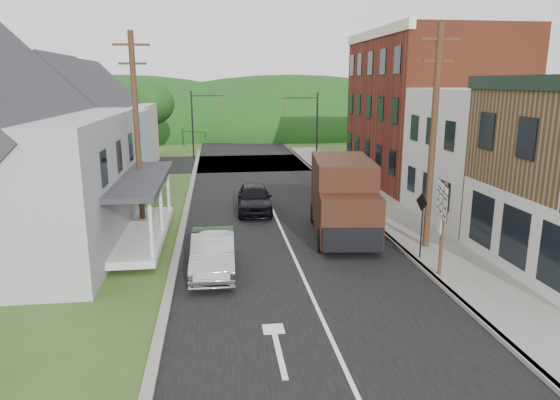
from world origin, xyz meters
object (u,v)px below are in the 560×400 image
object	(u,v)px
silver_sedan	(213,253)
warning_sign	(422,217)
route_sign_cluster	(442,215)
dark_sedan	(254,198)
delivery_van	(343,198)

from	to	relation	value
silver_sedan	warning_sign	distance (m)	8.03
route_sign_cluster	warning_sign	distance (m)	1.79
dark_sedan	warning_sign	world-z (taller)	warning_sign
silver_sedan	delivery_van	distance (m)	6.98
route_sign_cluster	silver_sedan	bearing A→B (deg)	-176.15
dark_sedan	delivery_van	size ratio (longest dim) A/B	0.69
silver_sedan	dark_sedan	size ratio (longest dim) A/B	1.00
silver_sedan	route_sign_cluster	distance (m)	8.25
dark_sedan	route_sign_cluster	world-z (taller)	route_sign_cluster
route_sign_cluster	delivery_van	bearing A→B (deg)	126.95
silver_sedan	route_sign_cluster	bearing A→B (deg)	-10.33
silver_sedan	route_sign_cluster	xyz separation A→B (m)	(7.93, -1.59, 1.60)
delivery_van	route_sign_cluster	distance (m)	5.77
silver_sedan	warning_sign	world-z (taller)	warning_sign
delivery_van	warning_sign	size ratio (longest dim) A/B	2.49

